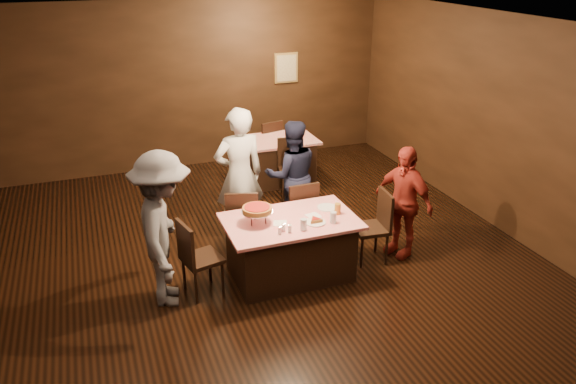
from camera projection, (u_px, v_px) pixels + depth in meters
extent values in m
plane|color=black|center=(254.00, 316.00, 6.26)|extent=(10.00, 10.00, 0.00)
cube|color=silver|center=(246.00, 42.00, 5.06)|extent=(8.00, 10.00, 0.04)
cube|color=black|center=(169.00, 87.00, 9.96)|extent=(8.00, 0.04, 3.00)
cube|color=black|center=(560.00, 149.00, 6.93)|extent=(0.04, 10.00, 3.00)
cube|color=tan|center=(286.00, 68.00, 10.55)|extent=(0.46, 0.03, 0.56)
cube|color=beige|center=(287.00, 68.00, 10.53)|extent=(0.38, 0.01, 0.48)
cube|color=red|center=(290.00, 248.00, 6.91)|extent=(1.60, 1.00, 0.77)
cube|color=#B10D0B|center=(278.00, 160.00, 9.76)|extent=(1.30, 0.90, 0.77)
cube|color=black|center=(242.00, 221.00, 7.39)|extent=(0.51, 0.51, 0.95)
cube|color=black|center=(299.00, 212.00, 7.65)|extent=(0.43, 0.43, 0.95)
cube|color=black|center=(202.00, 257.00, 6.53)|extent=(0.51, 0.51, 0.95)
cube|color=black|center=(370.00, 227.00, 7.22)|extent=(0.46, 0.46, 0.95)
cube|color=black|center=(292.00, 169.00, 9.12)|extent=(0.50, 0.50, 0.95)
cube|color=black|center=(267.00, 145.00, 10.24)|extent=(0.51, 0.51, 0.95)
imported|color=silver|center=(239.00, 175.00, 7.60)|extent=(0.72, 0.50, 1.89)
imported|color=#171A32|center=(292.00, 175.00, 8.00)|extent=(0.85, 0.71, 1.61)
imported|color=#5C5C62|center=(164.00, 230.00, 6.21)|extent=(0.87, 1.28, 1.82)
imported|color=maroon|center=(403.00, 201.00, 7.28)|extent=(0.66, 0.96, 1.51)
cylinder|color=black|center=(255.00, 214.00, 6.73)|extent=(0.01, 0.01, 0.15)
cylinder|color=black|center=(252.00, 220.00, 6.57)|extent=(0.01, 0.01, 0.15)
cylinder|color=black|center=(266.00, 218.00, 6.63)|extent=(0.01, 0.01, 0.15)
cylinder|color=silver|center=(257.00, 211.00, 6.61)|extent=(0.38, 0.38, 0.01)
cylinder|color=#B27233|center=(257.00, 209.00, 6.60)|extent=(0.35, 0.35, 0.05)
cylinder|color=#A5140C|center=(257.00, 207.00, 6.59)|extent=(0.30, 0.30, 0.01)
cylinder|color=white|center=(315.00, 222.00, 6.68)|extent=(0.25, 0.25, 0.01)
cylinder|color=#B27233|center=(315.00, 220.00, 6.67)|extent=(0.18, 0.18, 0.04)
cylinder|color=#A5140C|center=(315.00, 218.00, 6.66)|extent=(0.14, 0.14, 0.01)
cylinder|color=white|center=(327.00, 207.00, 7.06)|extent=(0.25, 0.25, 0.01)
cylinder|color=silver|center=(303.00, 224.00, 6.49)|extent=(0.08, 0.08, 0.14)
cylinder|color=silver|center=(333.00, 217.00, 6.66)|extent=(0.08, 0.08, 0.14)
cylinder|color=#BF7F26|center=(338.00, 209.00, 6.88)|extent=(0.08, 0.08, 0.14)
cylinder|color=silver|center=(283.00, 228.00, 6.47)|extent=(0.04, 0.04, 0.08)
cylinder|color=silver|center=(283.00, 225.00, 6.45)|extent=(0.05, 0.05, 0.02)
cylinder|color=silver|center=(290.00, 229.00, 6.45)|extent=(0.04, 0.04, 0.08)
cylinder|color=silver|center=(290.00, 226.00, 6.43)|extent=(0.05, 0.05, 0.02)
cylinder|color=silver|center=(280.00, 231.00, 6.41)|extent=(0.04, 0.04, 0.08)
cylinder|color=silver|center=(280.00, 227.00, 6.39)|extent=(0.05, 0.05, 0.02)
cube|color=white|center=(313.00, 216.00, 6.85)|extent=(0.19, 0.19, 0.01)
cube|color=white|center=(280.00, 223.00, 6.67)|extent=(0.21, 0.21, 0.01)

